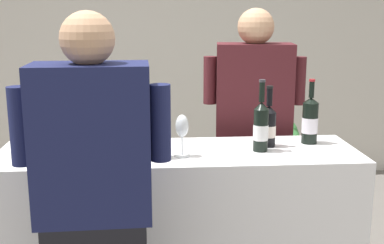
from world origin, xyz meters
TOP-DOWN VIEW (x-y plane):
  - wall_back at (0.00, 2.60)m, footprint 8.00×0.10m
  - counter at (0.00, 0.00)m, footprint 1.82×0.53m
  - wine_bottle_0 at (-0.27, -0.09)m, footprint 0.07×0.07m
  - wine_bottle_1 at (0.41, -0.02)m, footprint 0.08×0.08m
  - wine_bottle_2 at (0.47, 0.06)m, footprint 0.08×0.08m
  - wine_bottle_3 at (0.70, 0.11)m, footprint 0.08×0.08m
  - wine_bottle_4 at (-0.72, -0.07)m, footprint 0.07×0.07m
  - wine_bottle_5 at (-0.10, -0.10)m, footprint 0.08×0.08m
  - wine_bottle_6 at (-0.28, 0.15)m, footprint 0.08×0.08m
  - wine_glass at (0.01, -0.09)m, footprint 0.08×0.08m
  - ice_bucket at (-0.47, -0.06)m, footprint 0.21×0.21m
  - person_server at (0.49, 0.53)m, footprint 0.61×0.29m
  - person_guest at (-0.35, -0.57)m, footprint 0.60×0.25m
  - potted_shrub at (0.71, 1.00)m, footprint 0.47×0.53m

SIDE VIEW (x-z plane):
  - counter at x=0.00m, z-range 0.00..1.00m
  - potted_shrub at x=0.71m, z-range 0.14..1.13m
  - person_guest at x=-0.35m, z-range -0.02..1.68m
  - person_server at x=0.49m, z-range -0.02..1.69m
  - wine_bottle_0 at x=-0.27m, z-range 0.96..1.27m
  - ice_bucket at x=-0.47m, z-range 1.01..1.23m
  - wine_bottle_2 at x=0.47m, z-range 0.96..1.28m
  - wine_bottle_5 at x=-0.10m, z-range 0.96..1.27m
  - wine_bottle_4 at x=-0.72m, z-range 0.97..1.27m
  - wine_bottle_6 at x=-0.28m, z-range 0.96..1.29m
  - wine_bottle_3 at x=0.70m, z-range 0.95..1.30m
  - wine_bottle_1 at x=0.41m, z-range 0.95..1.31m
  - wine_glass at x=0.01m, z-range 1.04..1.25m
  - wall_back at x=0.00m, z-range 0.00..2.80m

